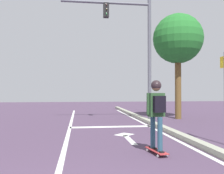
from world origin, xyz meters
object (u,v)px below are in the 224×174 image
skateboard (156,151)px  skater (157,107)px  traffic_signal_mast (132,38)px  roadside_tree (178,40)px

skateboard → skater: skater is taller
traffic_signal_mast → skater: bearing=-96.7°
skateboard → skater: (0.00, -0.02, 0.98)m
skateboard → skater: size_ratio=0.52×
skateboard → traffic_signal_mast: traffic_signal_mast is taller
skateboard → traffic_signal_mast: size_ratio=0.14×
skater → skateboard: bearing=98.9°
skater → traffic_signal_mast: bearing=83.3°
traffic_signal_mast → roadside_tree: traffic_signal_mast is taller
skater → roadside_tree: size_ratio=0.29×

